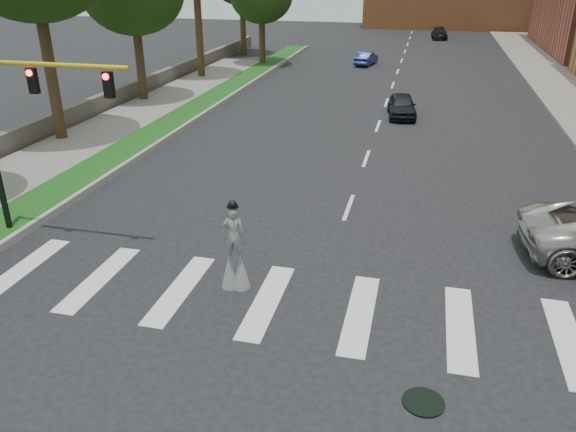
% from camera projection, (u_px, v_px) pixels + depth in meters
% --- Properties ---
extents(ground_plane, '(160.00, 160.00, 0.00)m').
position_uv_depth(ground_plane, '(305.00, 329.00, 14.31)').
color(ground_plane, black).
rests_on(ground_plane, ground).
extents(grass_median, '(2.00, 60.00, 0.25)m').
position_uv_depth(grass_median, '(190.00, 112.00, 34.43)').
color(grass_median, '#134514').
rests_on(grass_median, ground).
extents(median_curb, '(0.20, 60.00, 0.28)m').
position_uv_depth(median_curb, '(206.00, 113.00, 34.20)').
color(median_curb, gray).
rests_on(median_curb, ground).
extents(sidewalk_left, '(4.00, 60.00, 0.18)m').
position_uv_depth(sidewalk_left, '(47.00, 160.00, 26.23)').
color(sidewalk_left, slate).
rests_on(sidewalk_left, ground).
extents(stone_wall, '(0.50, 56.00, 1.10)m').
position_uv_depth(stone_wall, '(124.00, 94.00, 37.20)').
color(stone_wall, '#524D46').
rests_on(stone_wall, ground).
extents(manhole, '(0.90, 0.90, 0.04)m').
position_uv_depth(manhole, '(423.00, 402.00, 11.88)').
color(manhole, black).
rests_on(manhole, ground).
extents(traffic_signal, '(5.30, 0.23, 6.20)m').
position_uv_depth(traffic_signal, '(18.00, 117.00, 17.35)').
color(traffic_signal, black).
rests_on(traffic_signal, ground).
extents(stilt_performer, '(0.84, 0.56, 2.69)m').
position_uv_depth(stilt_performer, '(235.00, 255.00, 15.74)').
color(stilt_performer, '#382716').
rests_on(stilt_performer, ground).
extents(car_near, '(2.03, 4.09, 1.34)m').
position_uv_depth(car_near, '(402.00, 105.00, 33.72)').
color(car_near, black).
rests_on(car_near, ground).
extents(car_mid, '(1.88, 3.73, 1.17)m').
position_uv_depth(car_mid, '(366.00, 59.00, 50.67)').
color(car_mid, navy).
rests_on(car_mid, ground).
extents(car_far, '(2.04, 4.47, 1.27)m').
position_uv_depth(car_far, '(439.00, 34.00, 68.03)').
color(car_far, black).
rests_on(car_far, ground).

